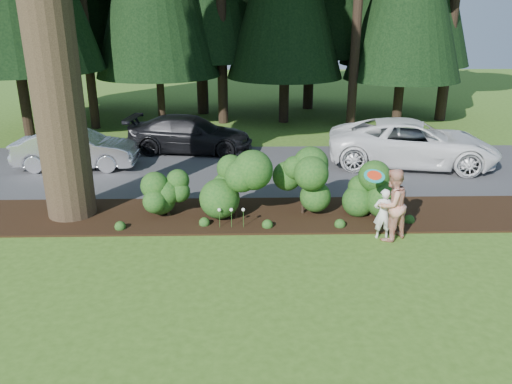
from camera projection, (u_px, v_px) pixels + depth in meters
The scene contains 11 objects.
ground at pixel (243, 276), 10.37m from camera, with size 80.00×80.00×0.00m, color #3A5F1B.
mulch_bed at pixel (244, 215), 13.41m from camera, with size 16.00×2.50×0.05m, color black.
driveway at pixel (244, 169), 17.42m from camera, with size 22.00×6.00×0.03m, color #38383A.
shrub_row at pixel (273, 189), 13.06m from camera, with size 6.53×1.60×1.61m.
lily_cluster at pixel (231, 211), 12.45m from camera, with size 0.69×0.09×0.57m.
car_silver_wagon at pixel (76, 149), 17.26m from camera, with size 1.45×4.14×1.37m, color silver.
car_white_suv at pixel (412, 143), 17.53m from camera, with size 2.68×5.81×1.61m, color white.
car_dark_suv at pixel (190, 134), 19.29m from camera, with size 1.96×4.82×1.40m, color black.
child at pixel (383, 214), 11.92m from camera, with size 0.46×0.30×1.25m, color white.
adult at pixel (392, 205), 11.77m from camera, with size 0.86×0.67×1.76m, color #D0451B.
frisbee at pixel (374, 176), 11.51m from camera, with size 0.49×0.46×0.21m.
Camera 1 is at (0.05, -9.17, 5.15)m, focal length 35.00 mm.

